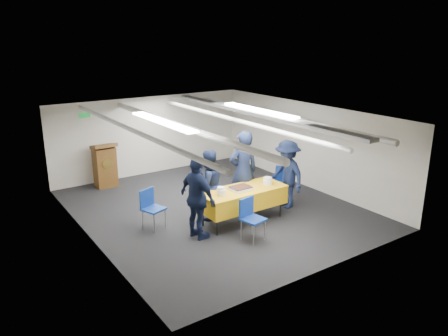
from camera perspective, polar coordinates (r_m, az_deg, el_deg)
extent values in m
plane|color=black|center=(10.61, -1.22, -5.29)|extent=(7.00, 7.00, 0.00)
cube|color=beige|center=(13.20, -9.57, 4.21)|extent=(6.00, 0.02, 2.30)
cube|color=beige|center=(9.03, -17.39, -2.36)|extent=(0.02, 7.00, 2.30)
cube|color=beige|center=(12.06, 10.76, 2.93)|extent=(0.02, 7.00, 2.30)
cube|color=silver|center=(9.96, -1.30, 6.98)|extent=(6.00, 7.00, 0.02)
cylinder|color=silver|center=(9.07, -11.99, 4.90)|extent=(0.10, 6.90, 0.10)
cylinder|color=silver|center=(9.54, -5.86, 5.53)|extent=(0.14, 6.90, 0.14)
cylinder|color=silver|center=(10.33, 1.51, 6.27)|extent=(0.10, 6.90, 0.10)
cylinder|color=silver|center=(11.13, 6.99, 6.73)|extent=(0.14, 6.90, 0.14)
cube|color=gray|center=(10.67, 4.16, 7.13)|extent=(0.28, 6.90, 0.08)
cube|color=white|center=(9.34, -8.05, 6.01)|extent=(0.25, 2.60, 0.04)
cube|color=white|center=(10.72, 4.59, 7.54)|extent=(0.25, 2.60, 0.04)
cube|color=#0C591E|center=(12.37, -17.75, 6.57)|extent=(0.30, 0.04, 0.12)
cylinder|color=black|center=(9.18, -0.89, -7.75)|extent=(0.04, 0.04, 0.36)
cylinder|color=black|center=(10.16, 7.38, -5.37)|extent=(0.04, 0.04, 0.36)
cylinder|color=black|center=(9.62, -2.75, -6.57)|extent=(0.04, 0.04, 0.36)
cylinder|color=black|center=(10.56, 5.35, -4.42)|extent=(0.04, 0.04, 0.36)
cube|color=gold|center=(9.71, 2.48, -3.99)|extent=(1.96, 0.79, 0.39)
cube|color=gold|center=(9.64, 2.50, -2.83)|extent=(1.98, 0.81, 0.03)
cube|color=white|center=(9.57, 2.18, -2.71)|extent=(0.45, 0.36, 0.05)
cube|color=black|center=(9.56, 2.18, -2.50)|extent=(0.43, 0.34, 0.02)
sphere|color=navy|center=(9.33, 1.79, -2.99)|extent=(0.04, 0.04, 0.04)
sphere|color=navy|center=(9.57, 0.66, -2.45)|extent=(0.04, 0.04, 0.04)
sphere|color=navy|center=(9.38, 2.28, -2.88)|extent=(0.04, 0.04, 0.04)
sphere|color=navy|center=(9.63, 1.14, -2.34)|extent=(0.04, 0.04, 0.04)
sphere|color=navy|center=(9.44, 2.76, -2.76)|extent=(0.04, 0.04, 0.04)
sphere|color=navy|center=(9.68, 1.62, -2.23)|extent=(0.04, 0.04, 0.04)
sphere|color=navy|center=(9.49, 3.23, -2.65)|extent=(0.04, 0.04, 0.04)
sphere|color=navy|center=(9.73, 2.08, -2.12)|extent=(0.04, 0.04, 0.04)
sphere|color=navy|center=(9.55, 3.70, -2.53)|extent=(0.04, 0.04, 0.04)
sphere|color=navy|center=(9.79, 2.55, -2.01)|extent=(0.04, 0.04, 0.04)
sphere|color=navy|center=(9.38, 1.42, -2.87)|extent=(0.04, 0.04, 0.04)
sphere|color=navy|center=(9.62, 3.49, -2.38)|extent=(0.04, 0.04, 0.04)
sphere|color=navy|center=(9.44, 1.13, -2.74)|extent=(0.04, 0.04, 0.04)
sphere|color=navy|center=(9.68, 3.20, -2.25)|extent=(0.04, 0.04, 0.04)
sphere|color=navy|center=(9.50, 0.85, -2.60)|extent=(0.04, 0.04, 0.04)
sphere|color=navy|center=(9.74, 2.91, -2.12)|extent=(0.04, 0.04, 0.04)
cylinder|color=white|center=(9.24, -0.38, -3.19)|extent=(0.19, 0.19, 0.13)
cylinder|color=white|center=(9.21, -0.38, -2.66)|extent=(0.16, 0.16, 0.05)
cylinder|color=white|center=(9.97, 5.72, -1.80)|extent=(0.22, 0.22, 0.11)
cylinder|color=white|center=(9.94, 5.73, -1.36)|extent=(0.18, 0.18, 0.05)
cube|color=brown|center=(12.38, -15.28, 0.12)|extent=(0.55, 0.45, 1.10)
cube|color=brown|center=(12.20, -15.45, 2.78)|extent=(0.62, 0.53, 0.21)
cylinder|color=gold|center=(12.13, -14.96, 0.53)|extent=(0.28, 0.02, 0.28)
cylinder|color=gray|center=(8.78, 3.89, -8.75)|extent=(0.02, 0.02, 0.43)
cylinder|color=gray|center=(9.02, 5.34, -8.07)|extent=(0.02, 0.02, 0.43)
cylinder|color=gray|center=(8.99, 2.25, -8.09)|extent=(0.02, 0.02, 0.43)
cylinder|color=gray|center=(9.22, 3.71, -7.44)|extent=(0.02, 0.02, 0.43)
cube|color=navy|center=(8.90, 3.83, -6.71)|extent=(0.49, 0.49, 0.04)
cube|color=navy|center=(8.93, 2.94, -5.08)|extent=(0.40, 0.11, 0.40)
cylinder|color=gray|center=(10.93, 6.58, -3.49)|extent=(0.02, 0.02, 0.43)
cylinder|color=gray|center=(10.91, 8.36, -3.62)|extent=(0.02, 0.02, 0.43)
cylinder|color=gray|center=(11.25, 6.78, -2.90)|extent=(0.02, 0.02, 0.43)
cylinder|color=gray|center=(11.22, 8.51, -3.02)|extent=(0.02, 0.02, 0.43)
cube|color=navy|center=(11.00, 7.61, -2.10)|extent=(0.59, 0.59, 0.04)
cube|color=navy|center=(11.11, 7.75, -0.72)|extent=(0.30, 0.32, 0.40)
cylinder|color=gray|center=(9.38, -9.11, -7.19)|extent=(0.02, 0.02, 0.43)
cylinder|color=gray|center=(9.60, -7.67, -6.54)|extent=(0.02, 0.02, 0.43)
cylinder|color=gray|center=(9.60, -10.56, -6.67)|extent=(0.02, 0.02, 0.43)
cylinder|color=gray|center=(9.82, -9.12, -6.05)|extent=(0.02, 0.02, 0.43)
cube|color=navy|center=(9.51, -9.18, -5.31)|extent=(0.54, 0.54, 0.04)
cube|color=navy|center=(9.55, -10.05, -3.82)|extent=(0.39, 0.17, 0.40)
imported|color=black|center=(10.19, 2.54, -0.45)|extent=(0.79, 0.60, 1.94)
imported|color=black|center=(9.77, -2.09, -2.23)|extent=(0.79, 0.61, 1.61)
imported|color=black|center=(8.84, -3.44, -3.91)|extent=(0.56, 1.07, 1.75)
imported|color=black|center=(10.56, 8.23, -0.79)|extent=(0.69, 1.11, 1.66)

